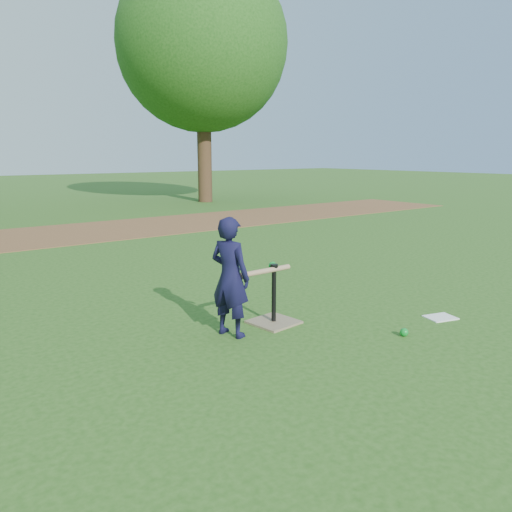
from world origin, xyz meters
TOP-DOWN VIEW (x-y plane):
  - ground at (0.00, 0.00)m, footprint 80.00×80.00m
  - dirt_strip at (0.00, 7.50)m, footprint 24.00×3.00m
  - child at (-0.33, 0.33)m, footprint 0.39×0.48m
  - wiffle_ball_ground at (0.96, -0.69)m, footprint 0.08×0.08m
  - clipboard at (1.72, -0.59)m, footprint 0.35×0.30m
  - batting_tee at (0.22, 0.35)m, footprint 0.48×0.48m
  - swing_action at (0.10, 0.35)m, footprint 0.63×0.23m
  - tree_right at (6.50, 12.00)m, footprint 5.80×5.80m

SIDE VIEW (x-z plane):
  - ground at x=0.00m, z-range 0.00..0.00m
  - dirt_strip at x=0.00m, z-range 0.00..0.01m
  - clipboard at x=1.72m, z-range 0.00..0.01m
  - wiffle_ball_ground at x=0.96m, z-range 0.00..0.08m
  - batting_tee at x=0.22m, z-range -0.20..0.42m
  - child at x=-0.33m, z-range 0.00..1.14m
  - swing_action at x=0.10m, z-range 0.53..0.61m
  - tree_right at x=6.50m, z-range 1.19..9.39m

